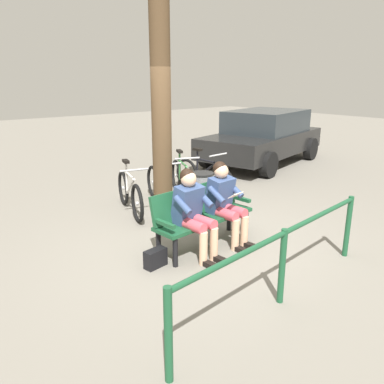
% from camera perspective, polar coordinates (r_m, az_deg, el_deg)
% --- Properties ---
extents(ground_plane, '(40.00, 40.00, 0.00)m').
position_cam_1_polar(ground_plane, '(5.78, 1.63, -7.38)').
color(ground_plane, slate).
extents(bench, '(1.64, 0.62, 0.87)m').
position_cam_1_polar(bench, '(5.51, 1.37, -2.95)').
color(bench, '#194C2D').
rests_on(bench, ground).
extents(person_reading, '(0.52, 0.79, 1.20)m').
position_cam_1_polar(person_reading, '(5.57, 4.89, -1.06)').
color(person_reading, '#334772').
rests_on(person_reading, ground).
extents(person_companion, '(0.52, 0.79, 1.20)m').
position_cam_1_polar(person_companion, '(5.13, 0.15, -2.56)').
color(person_companion, '#334772').
rests_on(person_companion, ground).
extents(handbag, '(0.32, 0.18, 0.24)m').
position_cam_1_polar(handbag, '(5.04, -5.42, -9.71)').
color(handbag, black).
rests_on(handbag, ground).
extents(tree_trunk, '(0.31, 0.31, 3.40)m').
position_cam_1_polar(tree_trunk, '(6.05, -4.53, 10.38)').
color(tree_trunk, '#4C3823').
rests_on(tree_trunk, ground).
extents(litter_bin, '(0.40, 0.40, 0.79)m').
position_cam_1_polar(litter_bin, '(6.68, 1.49, -0.42)').
color(litter_bin, slate).
rests_on(litter_bin, ground).
extents(bicycle_silver, '(0.48, 1.68, 0.94)m').
position_cam_1_polar(bicycle_silver, '(8.06, 1.69, 2.29)').
color(bicycle_silver, black).
rests_on(bicycle_silver, ground).
extents(bicycle_red, '(0.74, 1.57, 0.94)m').
position_cam_1_polar(bicycle_red, '(7.82, -1.49, 1.84)').
color(bicycle_red, black).
rests_on(bicycle_red, ground).
extents(bicycle_black, '(0.59, 1.64, 0.94)m').
position_cam_1_polar(bicycle_black, '(7.33, -4.55, 0.78)').
color(bicycle_black, black).
rests_on(bicycle_black, ground).
extents(bicycle_blue, '(0.61, 1.63, 0.94)m').
position_cam_1_polar(bicycle_blue, '(6.97, -9.19, -0.22)').
color(bicycle_blue, black).
rests_on(bicycle_blue, ground).
extents(railing_fence, '(3.27, 0.43, 0.85)m').
position_cam_1_polar(railing_fence, '(4.19, 13.33, -8.57)').
color(railing_fence, '#194C2D').
rests_on(railing_fence, ground).
extents(parked_car, '(4.51, 2.77, 1.47)m').
position_cam_1_polar(parked_car, '(11.11, 10.52, 8.16)').
color(parked_car, black).
rests_on(parked_car, ground).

